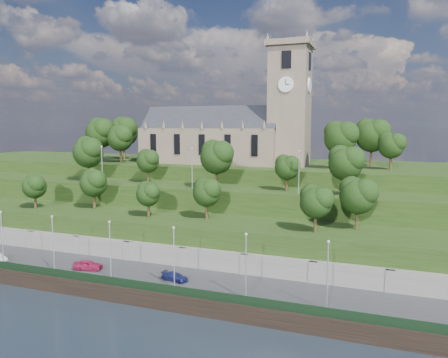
% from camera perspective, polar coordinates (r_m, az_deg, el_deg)
% --- Properties ---
extents(ground, '(320.00, 320.00, 0.00)m').
position_cam_1_polar(ground, '(63.19, -14.25, -15.26)').
color(ground, black).
rests_on(ground, ground).
extents(promenade, '(160.00, 12.00, 2.00)m').
position_cam_1_polar(promenade, '(67.49, -11.32, -12.79)').
color(promenade, '#2D2D30').
rests_on(promenade, ground).
extents(quay_wall, '(160.00, 0.50, 2.20)m').
position_cam_1_polar(quay_wall, '(62.74, -14.31, -14.34)').
color(quay_wall, black).
rests_on(quay_wall, ground).
extents(fence, '(160.00, 0.10, 1.20)m').
position_cam_1_polar(fence, '(62.71, -14.01, -12.88)').
color(fence, black).
rests_on(fence, promenade).
extents(retaining_wall, '(160.00, 2.10, 5.00)m').
position_cam_1_polar(retaining_wall, '(71.89, -8.82, -10.22)').
color(retaining_wall, slate).
rests_on(retaining_wall, ground).
extents(embankment_lower, '(160.00, 12.00, 8.00)m').
position_cam_1_polar(embankment_lower, '(76.57, -6.62, -7.93)').
color(embankment_lower, '#1F3511').
rests_on(embankment_lower, ground).
extents(embankment_upper, '(160.00, 10.00, 12.00)m').
position_cam_1_polar(embankment_upper, '(85.77, -3.30, -4.89)').
color(embankment_upper, '#1F3511').
rests_on(embankment_upper, ground).
extents(hilltop, '(160.00, 32.00, 15.00)m').
position_cam_1_polar(hilltop, '(104.75, 1.31, -1.85)').
color(hilltop, '#1F3511').
rests_on(hilltop, ground).
extents(church, '(38.60, 12.35, 27.60)m').
position_cam_1_polar(church, '(99.43, 1.01, 6.36)').
color(church, '#6C5B4C').
rests_on(church, hilltop).
extents(trees_lower, '(63.57, 9.06, 8.04)m').
position_cam_1_polar(trees_lower, '(73.20, -3.55, -1.46)').
color(trees_lower, '#332714').
rests_on(trees_lower, embankment_lower).
extents(trees_upper, '(58.95, 8.37, 9.42)m').
position_cam_1_polar(trees_upper, '(83.01, -3.58, 2.95)').
color(trees_upper, '#332714').
rests_on(trees_upper, embankment_upper).
extents(trees_hilltop, '(73.10, 16.33, 10.87)m').
position_cam_1_polar(trees_hilltop, '(100.15, -1.94, 5.94)').
color(trees_hilltop, '#332714').
rests_on(trees_hilltop, hilltop).
extents(lamp_posts_promenade, '(60.36, 0.36, 8.54)m').
position_cam_1_polar(lamp_posts_promenade, '(64.00, -14.65, -8.46)').
color(lamp_posts_promenade, '#B2B2B7').
rests_on(lamp_posts_promenade, promenade).
extents(lamp_posts_upper, '(40.36, 0.36, 7.56)m').
position_cam_1_polar(lamp_posts_upper, '(81.50, -4.20, 1.86)').
color(lamp_posts_upper, '#B2B2B7').
rests_on(lamp_posts_upper, embankment_upper).
extents(car_left, '(4.69, 2.70, 1.50)m').
position_cam_1_polar(car_left, '(70.26, -17.35, -10.67)').
color(car_left, '#9E1A44').
rests_on(car_left, promenade).
extents(car_right, '(4.22, 2.31, 1.16)m').
position_cam_1_polar(car_right, '(63.19, -6.44, -12.57)').
color(car_right, '#161C4E').
rests_on(car_right, promenade).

